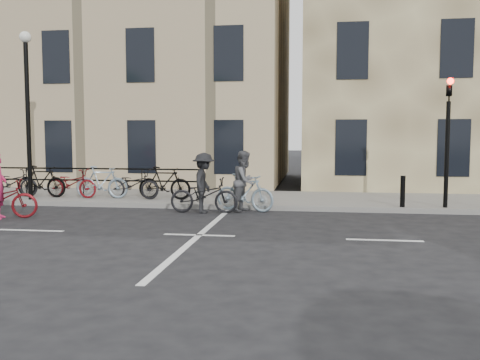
# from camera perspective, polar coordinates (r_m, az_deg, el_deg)

# --- Properties ---
(ground) EXTENTS (120.00, 120.00, 0.00)m
(ground) POSITION_cam_1_polar(r_m,az_deg,el_deg) (11.94, -4.37, -5.90)
(ground) COLOR black
(ground) RESTS_ON ground
(sidewalk) EXTENTS (46.00, 4.00, 0.15)m
(sidewalk) POSITION_cam_1_polar(r_m,az_deg,el_deg) (18.76, -12.32, -1.79)
(sidewalk) COLOR slate
(sidewalk) RESTS_ON ground
(building_east) EXTENTS (14.00, 10.00, 12.00)m
(building_east) POSITION_cam_1_polar(r_m,az_deg,el_deg) (25.56, 23.38, 13.36)
(building_east) COLOR #83724F
(building_east) RESTS_ON sidewalk
(building_west) EXTENTS (20.00, 10.00, 10.00)m
(building_west) POSITION_cam_1_polar(r_m,az_deg,el_deg) (27.19, -17.30, 10.89)
(building_west) COLOR tan
(building_west) RESTS_ON sidewalk
(traffic_light) EXTENTS (0.18, 0.30, 3.90)m
(traffic_light) POSITION_cam_1_polar(r_m,az_deg,el_deg) (16.19, 21.30, 5.36)
(traffic_light) COLOR black
(traffic_light) RESTS_ON sidewalk
(lamp_post) EXTENTS (0.36, 0.36, 5.28)m
(lamp_post) POSITION_cam_1_polar(r_m,az_deg,el_deg) (18.29, -21.75, 8.51)
(lamp_post) COLOR black
(lamp_post) RESTS_ON sidewalk
(bollard_east) EXTENTS (0.14, 0.14, 0.90)m
(bollard_east) POSITION_cam_1_polar(r_m,az_deg,el_deg) (15.96, 16.96, -1.17)
(bollard_east) COLOR black
(bollard_east) RESTS_ON sidewalk
(parked_bikes) EXTENTS (7.25, 1.23, 1.05)m
(parked_bikes) POSITION_cam_1_polar(r_m,az_deg,el_deg) (18.17, -16.12, -0.28)
(parked_bikes) COLOR black
(parked_bikes) RESTS_ON sidewalk
(cyclist_grey) EXTENTS (1.89, 1.04, 1.76)m
(cyclist_grey) POSITION_cam_1_polar(r_m,az_deg,el_deg) (15.45, 0.51, -0.74)
(cyclist_grey) COLOR #8097A7
(cyclist_grey) RESTS_ON ground
(cyclist_dark) EXTENTS (1.94, 1.12, 1.71)m
(cyclist_dark) POSITION_cam_1_polar(r_m,az_deg,el_deg) (15.17, -3.87, -1.00)
(cyclist_dark) COLOR black
(cyclist_dark) RESTS_ON ground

